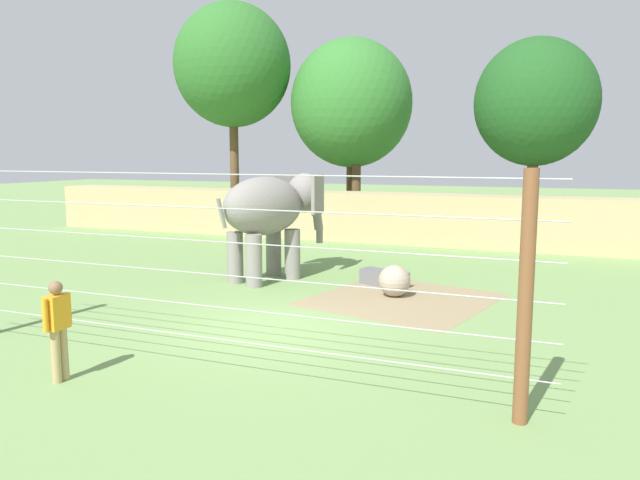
{
  "coord_description": "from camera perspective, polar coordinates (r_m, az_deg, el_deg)",
  "views": [
    {
      "loc": [
        5.64,
        -11.18,
        3.68
      ],
      "look_at": [
        -0.38,
        3.69,
        1.4
      ],
      "focal_mm": 33.98,
      "sensor_mm": 36.0,
      "label": 1
    }
  ],
  "objects": [
    {
      "name": "dirt_patch",
      "position": [
        15.67,
        7.75,
        -5.56
      ],
      "size": [
        5.06,
        5.19,
        0.01
      ],
      "primitive_type": "cube",
      "rotation": [
        0.0,
        0.0,
        -0.23
      ],
      "color": "#937F5B",
      "rests_on": "ground"
    },
    {
      "name": "feed_trough",
      "position": [
        17.15,
        6.06,
        -3.59
      ],
      "size": [
        1.49,
        0.96,
        0.44
      ],
      "color": "slate",
      "rests_on": "ground"
    },
    {
      "name": "ground_plane",
      "position": [
        13.05,
        -4.59,
        -8.31
      ],
      "size": [
        120.0,
        120.0,
        0.0
      ],
      "primitive_type": "plane",
      "color": "#759956"
    },
    {
      "name": "enrichment_ball",
      "position": [
        15.89,
        7.02,
        -3.83
      ],
      "size": [
        0.83,
        0.83,
        0.83
      ],
      "primitive_type": "sphere",
      "color": "tan",
      "rests_on": "ground"
    },
    {
      "name": "embankment_wall",
      "position": [
        25.37,
        9.08,
        1.99
      ],
      "size": [
        36.0,
        1.8,
        2.06
      ],
      "primitive_type": "cube",
      "color": "tan",
      "rests_on": "ground"
    },
    {
      "name": "tree_left_of_centre",
      "position": [
        29.71,
        3.5,
        13.5
      ],
      "size": [
        3.75,
        3.75,
        8.53
      ],
      "color": "brown",
      "rests_on": "ground"
    },
    {
      "name": "tree_far_left",
      "position": [
        31.25,
        -8.24,
        15.93
      ],
      "size": [
        5.73,
        5.73,
        11.03
      ],
      "color": "brown",
      "rests_on": "ground"
    },
    {
      "name": "elephant",
      "position": [
        17.78,
        -4.56,
        2.83
      ],
      "size": [
        2.51,
        3.99,
        3.11
      ],
      "color": "gray",
      "rests_on": "ground"
    },
    {
      "name": "cable_fence",
      "position": [
        10.28,
        -11.7,
        -2.77
      ],
      "size": [
        11.45,
        0.2,
        3.5
      ],
      "color": "brown",
      "rests_on": "ground"
    },
    {
      "name": "tree_right_of_centre",
      "position": [
        30.35,
        2.97,
        12.72
      ],
      "size": [
        5.93,
        5.93,
        9.26
      ],
      "color": "brown",
      "rests_on": "ground"
    },
    {
      "name": "tree_behind_wall",
      "position": [
        27.09,
        19.66,
        12.08
      ],
      "size": [
        4.99,
        4.99,
        8.42
      ],
      "color": "brown",
      "rests_on": "ground"
    },
    {
      "name": "zookeeper",
      "position": [
        10.74,
        -23.45,
        -7.45
      ],
      "size": [
        0.22,
        0.58,
        1.67
      ],
      "color": "tan",
      "rests_on": "ground"
    }
  ]
}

